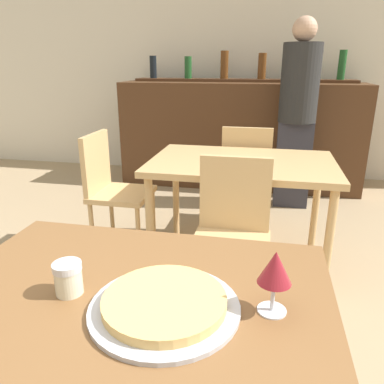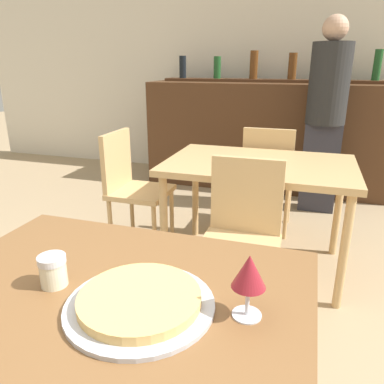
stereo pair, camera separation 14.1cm
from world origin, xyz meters
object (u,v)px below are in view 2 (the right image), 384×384
(pizza_tray, at_px, (140,301))
(person_standing, at_px, (326,111))
(cheese_shaker, at_px, (53,270))
(wine_glass, at_px, (249,273))
(chair_far_side_left, at_px, (131,183))
(chair_far_side_back, at_px, (268,172))
(chair_far_side_front, at_px, (242,231))

(pizza_tray, height_order, person_standing, person_standing)
(cheese_shaker, relative_size, wine_glass, 0.54)
(person_standing, relative_size, wine_glass, 10.74)
(pizza_tray, bearing_deg, chair_far_side_left, 117.63)
(chair_far_side_back, xyz_separation_m, cheese_shaker, (-0.32, -2.18, 0.31))
(person_standing, bearing_deg, chair_far_side_back, -121.34)
(pizza_tray, distance_m, cheese_shaker, 0.26)
(person_standing, xyz_separation_m, wine_glass, (-0.21, -2.81, -0.04))
(person_standing, height_order, wine_glass, person_standing)
(chair_far_side_left, distance_m, cheese_shaker, 1.75)
(chair_far_side_left, height_order, pizza_tray, chair_far_side_left)
(chair_far_side_front, height_order, pizza_tray, chair_far_side_front)
(wine_glass, bearing_deg, chair_far_side_left, 124.90)
(chair_far_side_front, xyz_separation_m, chair_far_side_back, (0.00, 1.13, 0.00))
(chair_far_side_front, relative_size, chair_far_side_back, 1.00)
(wine_glass, bearing_deg, person_standing, 85.73)
(chair_far_side_front, distance_m, cheese_shaker, 1.14)
(chair_far_side_back, xyz_separation_m, wine_glass, (0.19, -2.15, 0.38))
(pizza_tray, distance_m, wine_glass, 0.27)
(chair_far_side_front, relative_size, person_standing, 0.51)
(cheese_shaker, bearing_deg, person_standing, 75.76)
(person_standing, bearing_deg, pizza_tray, -99.18)
(chair_far_side_left, height_order, cheese_shaker, chair_far_side_left)
(chair_far_side_front, bearing_deg, chair_far_side_left, 148.27)
(cheese_shaker, distance_m, wine_glass, 0.52)
(cheese_shaker, xyz_separation_m, person_standing, (0.72, 2.84, 0.11))
(chair_far_side_back, bearing_deg, person_standing, -121.34)
(chair_far_side_front, distance_m, chair_far_side_back, 1.13)
(chair_far_side_back, height_order, pizza_tray, chair_far_side_back)
(chair_far_side_left, relative_size, cheese_shaker, 10.16)
(pizza_tray, height_order, wine_glass, wine_glass)
(chair_far_side_front, height_order, chair_far_side_left, same)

